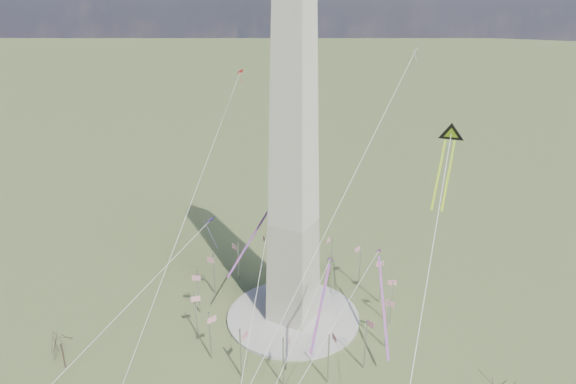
% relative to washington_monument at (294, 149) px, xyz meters
% --- Properties ---
extents(ground, '(2000.00, 2000.00, 0.00)m').
position_rel_washington_monument_xyz_m(ground, '(0.00, 0.00, -47.95)').
color(ground, '#3C5128').
rests_on(ground, ground).
extents(plaza, '(36.00, 36.00, 0.80)m').
position_rel_washington_monument_xyz_m(plaza, '(0.00, 0.00, -47.55)').
color(plaza, '#A69F98').
rests_on(plaza, ground).
extents(washington_monument, '(15.56, 15.56, 100.00)m').
position_rel_washington_monument_xyz_m(washington_monument, '(0.00, 0.00, 0.00)').
color(washington_monument, '#A7A18C').
rests_on(washington_monument, plaza).
extents(flagpole_ring, '(54.40, 54.40, 13.00)m').
position_rel_washington_monument_xyz_m(flagpole_ring, '(-0.00, -0.00, -40.68)').
color(flagpole_ring, silver).
rests_on(flagpole_ring, ground).
extents(tree_far, '(5.90, 5.90, 10.32)m').
position_rel_washington_monument_xyz_m(tree_far, '(-38.59, -43.07, -40.60)').
color(tree_far, '#3F3026').
rests_on(tree_far, ground).
extents(kite_delta_black, '(6.95, 18.43, 15.15)m').
position_rel_washington_monument_xyz_m(kite_delta_black, '(34.21, 9.74, 4.61)').
color(kite_delta_black, black).
rests_on(kite_delta_black, ground).
extents(kite_diamond_purple, '(2.34, 3.53, 10.58)m').
position_rel_washington_monument_xyz_m(kite_diamond_purple, '(-26.10, -0.18, -25.24)').
color(kite_diamond_purple, navy).
rests_on(kite_diamond_purple, ground).
extents(kite_streamer_left, '(5.33, 19.15, 13.30)m').
position_rel_washington_monument_xyz_m(kite_streamer_left, '(14.89, -14.16, -27.49)').
color(kite_streamer_left, red).
rests_on(kite_streamer_left, ground).
extents(kite_streamer_mid, '(2.80, 20.77, 14.25)m').
position_rel_washington_monument_xyz_m(kite_streamer_mid, '(-10.43, -0.73, -22.88)').
color(kite_streamer_mid, red).
rests_on(kite_streamer_mid, ground).
extents(kite_streamer_right, '(12.06, 22.52, 16.76)m').
position_rel_washington_monument_xyz_m(kite_streamer_right, '(22.86, 3.87, -33.21)').
color(kite_streamer_right, red).
rests_on(kite_streamer_right, ground).
extents(kite_small_red, '(1.68, 2.44, 5.10)m').
position_rel_washington_monument_xyz_m(kite_small_red, '(-34.00, 29.75, 11.87)').
color(kite_small_red, red).
rests_on(kite_small_red, ground).
extents(kite_small_white, '(1.14, 1.78, 3.95)m').
position_rel_washington_monument_xyz_m(kite_small_white, '(16.54, 41.77, 19.69)').
color(kite_small_white, white).
rests_on(kite_small_white, ground).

